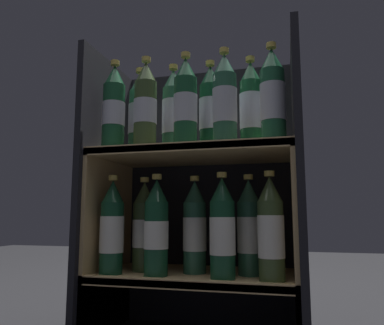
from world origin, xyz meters
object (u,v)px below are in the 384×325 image
at_px(bottle_upper_front_0, 114,109).
at_px(bottle_upper_back_3, 251,107).
at_px(bottle_upper_back_0, 139,115).
at_px(bottle_lower_front_2, 222,230).
at_px(bottle_upper_front_3, 225,101).
at_px(bottle_lower_front_1, 156,229).
at_px(bottle_lower_back_0, 144,228).
at_px(bottle_upper_back_1, 173,113).
at_px(bottle_lower_back_2, 249,229).
at_px(bottle_upper_back_2, 210,110).
at_px(bottle_upper_front_4, 273,97).
at_px(bottle_lower_front_0, 112,229).
at_px(bottle_lower_back_1, 195,229).
at_px(bottle_upper_front_1, 145,107).
at_px(bottle_lower_front_3, 271,231).
at_px(bottle_upper_front_2, 185,104).

distance_m(bottle_upper_front_0, bottle_upper_back_3, 0.41).
xyz_separation_m(bottle_upper_back_0, bottle_lower_front_2, (0.28, -0.08, -0.36)).
height_order(bottle_upper_front_0, bottle_lower_front_2, bottle_upper_front_0).
height_order(bottle_upper_front_3, bottle_lower_front_2, bottle_upper_front_3).
relative_size(bottle_upper_front_3, bottle_upper_back_3, 1.00).
relative_size(bottle_lower_front_1, bottle_lower_back_0, 1.00).
bearing_deg(bottle_upper_front_3, bottle_upper_back_1, 156.40).
bearing_deg(bottle_lower_front_1, bottle_lower_back_2, 17.02).
bearing_deg(bottle_upper_back_2, bottle_upper_back_3, 0.00).
bearing_deg(bottle_upper_front_3, bottle_upper_front_4, 0.00).
relative_size(bottle_upper_back_1, bottle_upper_back_2, 1.00).
bearing_deg(bottle_upper_back_2, bottle_lower_back_2, 0.00).
bearing_deg(bottle_lower_back_0, bottle_lower_front_0, -131.47).
bearing_deg(bottle_upper_front_0, bottle_lower_front_2, 0.00).
bearing_deg(bottle_upper_back_3, bottle_lower_back_1, 180.00).
xyz_separation_m(bottle_upper_front_1, bottle_lower_front_2, (0.23, 0.00, -0.36)).
distance_m(bottle_upper_front_4, bottle_lower_back_1, 0.43).
height_order(bottle_upper_front_0, bottle_upper_back_0, same).
relative_size(bottle_lower_back_0, bottle_lower_back_2, 1.00).
bearing_deg(bottle_upper_front_3, bottle_upper_back_0, 165.10).
distance_m(bottle_lower_front_1, bottle_lower_front_2, 0.19).
height_order(bottle_upper_back_0, bottle_lower_front_3, bottle_upper_back_0).
xyz_separation_m(bottle_upper_front_2, bottle_upper_front_4, (0.25, 0.00, -0.00)).
height_order(bottle_lower_front_3, bottle_lower_back_2, same).
distance_m(bottle_upper_front_3, bottle_upper_back_2, 0.10).
bearing_deg(bottle_upper_front_0, bottle_upper_front_2, 0.00).
xyz_separation_m(bottle_lower_front_1, bottle_lower_back_0, (-0.07, 0.08, -0.00)).
xyz_separation_m(bottle_upper_front_0, bottle_lower_back_2, (0.39, 0.08, -0.36)).
xyz_separation_m(bottle_upper_front_4, bottle_upper_back_1, (-0.31, 0.08, -0.00)).
relative_size(bottle_upper_front_1, bottle_lower_front_0, 1.00).
distance_m(bottle_upper_back_1, bottle_lower_back_1, 0.36).
bearing_deg(bottle_upper_front_0, bottle_lower_back_0, 46.20).
xyz_separation_m(bottle_upper_front_4, bottle_lower_back_2, (-0.08, 0.08, -0.36)).
height_order(bottle_upper_front_1, bottle_lower_front_2, bottle_upper_front_1).
bearing_deg(bottle_upper_back_2, bottle_lower_front_2, -58.90).
bearing_deg(bottle_lower_back_2, bottle_upper_front_4, -44.27).
bearing_deg(bottle_upper_front_0, bottle_lower_front_1, 0.00).
relative_size(bottle_upper_front_1, bottle_upper_back_3, 1.00).
bearing_deg(bottle_upper_front_1, bottle_upper_front_4, 0.00).
bearing_deg(bottle_upper_front_3, bottle_upper_front_0, 180.00).
relative_size(bottle_lower_front_0, bottle_lower_back_0, 1.00).
distance_m(bottle_upper_back_3, bottle_lower_back_2, 0.36).
distance_m(bottle_lower_front_1, bottle_lower_back_2, 0.26).
distance_m(bottle_upper_back_1, bottle_lower_front_1, 0.36).
bearing_deg(bottle_upper_front_1, bottle_lower_back_1, 30.01).
relative_size(bottle_upper_back_0, bottle_lower_back_0, 1.00).
distance_m(bottle_upper_front_2, bottle_lower_back_0, 0.39).
relative_size(bottle_upper_back_0, bottle_upper_back_1, 1.00).
distance_m(bottle_lower_back_0, bottle_lower_back_1, 0.16).
bearing_deg(bottle_upper_front_1, bottle_lower_front_3, 0.00).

